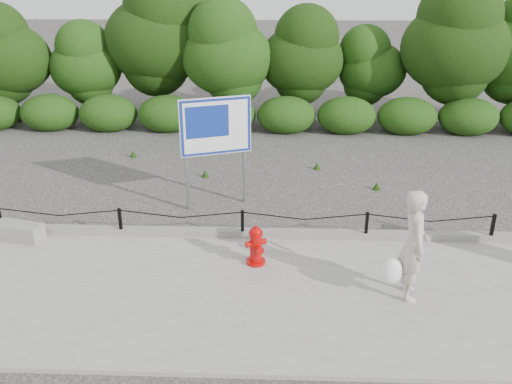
{
  "coord_description": "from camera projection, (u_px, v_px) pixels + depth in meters",
  "views": [
    {
      "loc": [
        0.63,
        -9.81,
        5.29
      ],
      "look_at": [
        0.27,
        0.2,
        1.0
      ],
      "focal_mm": 38.0,
      "sensor_mm": 36.0,
      "label": 1
    }
  ],
  "objects": [
    {
      "name": "treeline",
      "position": [
        280.0,
        47.0,
        18.28
      ],
      "size": [
        20.43,
        3.93,
        4.98
      ],
      "color": "black",
      "rests_on": "ground"
    },
    {
      "name": "pedestrian",
      "position": [
        412.0,
        247.0,
        8.79
      ],
      "size": [
        0.76,
        0.72,
        1.92
      ],
      "rotation": [
        0.0,
        0.0,
        1.53
      ],
      "color": "#B8B49E",
      "rests_on": "sidewalk"
    },
    {
      "name": "advertising_sign",
      "position": [
        215.0,
        131.0,
        11.95
      ],
      "size": [
        1.53,
        0.63,
        2.58
      ],
      "rotation": [
        0.0,
        0.0,
        0.35
      ],
      "color": "slate",
      "rests_on": "ground"
    },
    {
      "name": "ground",
      "position": [
        243.0,
        240.0,
        11.11
      ],
      "size": [
        90.0,
        90.0,
        0.0
      ],
      "primitive_type": "plane",
      "color": "#2D2B28",
      "rests_on": "ground"
    },
    {
      "name": "chain_barrier",
      "position": [
        242.0,
        220.0,
        10.93
      ],
      "size": [
        10.06,
        0.06,
        0.6
      ],
      "color": "black",
      "rests_on": "sidewalk"
    },
    {
      "name": "curb",
      "position": [
        243.0,
        233.0,
        11.1
      ],
      "size": [
        14.0,
        0.22,
        0.14
      ],
      "primitive_type": "cube",
      "color": "slate",
      "rests_on": "sidewalk"
    },
    {
      "name": "fire_hydrant",
      "position": [
        256.0,
        246.0,
        9.98
      ],
      "size": [
        0.48,
        0.48,
        0.77
      ],
      "rotation": [
        0.0,
        0.0,
        0.42
      ],
      "color": "#B30706",
      "rests_on": "sidewalk"
    },
    {
      "name": "concrete_block",
      "position": [
        17.0,
        231.0,
        10.94
      ],
      "size": [
        1.14,
        0.62,
        0.35
      ],
      "primitive_type": "cube",
      "rotation": [
        0.0,
        0.0,
        -0.24
      ],
      "color": "gray",
      "rests_on": "sidewalk"
    },
    {
      "name": "sidewalk",
      "position": [
        236.0,
        294.0,
        9.26
      ],
      "size": [
        14.0,
        4.0,
        0.08
      ],
      "primitive_type": "cube",
      "color": "gray",
      "rests_on": "ground"
    }
  ]
}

